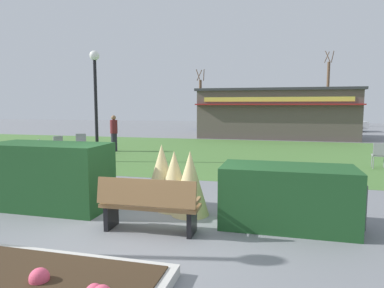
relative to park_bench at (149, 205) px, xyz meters
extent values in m
plane|color=slate|center=(-0.20, 0.09, -0.48)|extent=(80.00, 80.00, 0.00)
cube|color=#4C7A38|center=(-0.20, 10.19, -0.48)|extent=(36.00, 12.00, 0.01)
sphere|color=#E54C6B|center=(-0.51, -2.13, -0.29)|extent=(0.23, 0.23, 0.23)
cube|color=olive|center=(0.00, 0.07, -0.03)|extent=(1.71, 0.52, 0.06)
cube|color=olive|center=(0.00, -0.15, 0.25)|extent=(1.70, 0.16, 0.44)
cube|color=black|center=(-0.73, 0.05, -0.26)|extent=(0.09, 0.44, 0.45)
cube|color=black|center=(0.73, 0.08, -0.26)|extent=(0.09, 0.44, 0.45)
cube|color=olive|center=(-0.81, 0.05, 0.09)|extent=(0.07, 0.44, 0.06)
cube|color=olive|center=(0.81, 0.09, 0.09)|extent=(0.07, 0.44, 0.06)
cube|color=#1E4C23|center=(-2.53, 0.81, 0.20)|extent=(2.50, 1.10, 1.37)
cube|color=#1E4C23|center=(2.27, 0.89, 0.06)|extent=(2.31, 1.10, 1.09)
cone|color=#D1BC7F|center=(0.02, 1.37, 0.13)|extent=(0.79, 0.79, 1.22)
cone|color=#D1BC7F|center=(-0.34, 1.63, 0.18)|extent=(0.80, 0.80, 1.32)
cone|color=#D1BC7F|center=(0.43, 1.12, 0.15)|extent=(0.76, 0.76, 1.27)
cylinder|color=black|center=(-4.66, 6.51, -0.38)|extent=(0.22, 0.22, 0.20)
cylinder|color=black|center=(-4.66, 6.51, 1.44)|extent=(0.12, 0.12, 3.83)
sphere|color=white|center=(-4.66, 6.51, 3.51)|extent=(0.36, 0.36, 0.36)
cylinder|color=#2D4233|center=(3.34, 1.07, -0.09)|extent=(0.52, 0.52, 0.77)
cube|color=#594C47|center=(1.80, 18.69, 1.05)|extent=(9.87, 4.43, 3.06)
cube|color=#333338|center=(1.80, 18.69, 2.66)|extent=(10.17, 4.73, 0.16)
cube|color=maroon|center=(1.80, 16.29, 1.72)|extent=(9.97, 0.36, 0.08)
cube|color=#D8CC4C|center=(1.80, 16.45, 2.03)|extent=(8.88, 0.04, 0.28)
cube|color=gray|center=(-6.59, 7.02, -0.03)|extent=(0.56, 0.56, 0.04)
cube|color=gray|center=(-6.78, 7.08, 0.19)|extent=(0.18, 0.43, 0.44)
cylinder|color=gray|center=(-6.47, 6.77, -0.26)|extent=(0.03, 0.03, 0.45)
cylinder|color=gray|center=(-6.35, 7.13, -0.26)|extent=(0.03, 0.03, 0.45)
cylinder|color=gray|center=(-6.83, 6.90, -0.26)|extent=(0.03, 0.03, 0.45)
cylinder|color=gray|center=(-6.71, 7.26, -0.26)|extent=(0.03, 0.03, 0.45)
cube|color=gray|center=(-6.45, 8.19, -0.03)|extent=(0.57, 0.57, 0.04)
cube|color=gray|center=(-6.52, 8.38, 0.19)|extent=(0.42, 0.20, 0.44)
cylinder|color=gray|center=(-6.56, 7.95, -0.26)|extent=(0.03, 0.03, 0.45)
cylinder|color=gray|center=(-6.21, 8.08, -0.26)|extent=(0.03, 0.03, 0.45)
cylinder|color=gray|center=(-6.70, 8.30, -0.26)|extent=(0.03, 0.03, 0.45)
cylinder|color=gray|center=(-6.34, 8.44, -0.26)|extent=(0.03, 0.03, 0.45)
cube|color=gray|center=(-6.31, 5.57, -0.03)|extent=(0.57, 0.57, 0.04)
cube|color=gray|center=(-6.49, 5.50, 0.19)|extent=(0.20, 0.42, 0.44)
cylinder|color=gray|center=(-6.06, 5.47, -0.26)|extent=(0.03, 0.03, 0.45)
cylinder|color=gray|center=(-6.20, 5.82, -0.26)|extent=(0.03, 0.03, 0.45)
cylinder|color=gray|center=(-6.42, 5.33, -0.26)|extent=(0.03, 0.03, 0.45)
cylinder|color=gray|center=(-6.55, 5.68, -0.26)|extent=(0.03, 0.03, 0.45)
cube|color=gray|center=(5.41, 7.59, -0.03)|extent=(0.48, 0.48, 0.04)
cube|color=gray|center=(5.39, 7.39, 0.19)|extent=(0.44, 0.08, 0.44)
cylinder|color=gray|center=(5.62, 7.76, -0.26)|extent=(0.03, 0.03, 0.45)
cylinder|color=gray|center=(5.24, 7.80, -0.26)|extent=(0.03, 0.03, 0.45)
cylinder|color=gray|center=(5.20, 7.42, -0.26)|extent=(0.03, 0.03, 0.45)
cylinder|color=#23232D|center=(-5.42, 9.40, -0.06)|extent=(0.28, 0.28, 0.85)
cylinder|color=maroon|center=(-5.42, 9.40, 0.68)|extent=(0.34, 0.34, 0.62)
sphere|color=#8C6647|center=(-5.42, 9.40, 1.10)|extent=(0.22, 0.22, 0.22)
cube|color=navy|center=(-2.85, 25.54, 0.07)|extent=(4.30, 2.05, 0.60)
cube|color=black|center=(-3.00, 25.55, 0.50)|extent=(2.40, 1.72, 0.44)
cylinder|color=black|center=(-1.50, 26.38, -0.16)|extent=(0.65, 0.26, 0.64)
cylinder|color=black|center=(-1.61, 24.54, -0.16)|extent=(0.65, 0.26, 0.64)
cylinder|color=black|center=(-4.10, 26.54, -0.16)|extent=(0.65, 0.26, 0.64)
cylinder|color=black|center=(-4.21, 24.70, -0.16)|extent=(0.65, 0.26, 0.64)
cube|color=#B7BABF|center=(2.42, 25.54, 0.07)|extent=(4.36, 2.22, 0.60)
cube|color=black|center=(2.27, 25.56, 0.50)|extent=(2.46, 1.81, 0.44)
cylinder|color=black|center=(3.80, 26.33, -0.16)|extent=(0.66, 0.28, 0.64)
cylinder|color=black|center=(3.62, 24.49, -0.16)|extent=(0.66, 0.28, 0.64)
cylinder|color=black|center=(1.21, 26.59, -0.16)|extent=(0.66, 0.28, 0.64)
cylinder|color=black|center=(1.03, 24.76, -0.16)|extent=(0.66, 0.28, 0.64)
cube|color=silver|center=(6.79, 25.54, 0.07)|extent=(4.33, 2.13, 0.60)
cube|color=black|center=(6.64, 25.53, 0.50)|extent=(2.43, 1.76, 0.44)
cylinder|color=black|center=(8.02, 26.56, -0.16)|extent=(0.66, 0.27, 0.64)
cylinder|color=black|center=(8.16, 24.73, -0.16)|extent=(0.66, 0.27, 0.64)
cylinder|color=black|center=(5.42, 26.36, -0.16)|extent=(0.66, 0.27, 0.64)
cylinder|color=black|center=(5.57, 24.52, -0.16)|extent=(0.66, 0.27, 0.64)
cylinder|color=brown|center=(6.66, 32.40, 2.77)|extent=(0.28, 0.28, 6.49)
cylinder|color=brown|center=(7.00, 32.51, 6.51)|extent=(0.25, 0.58, 1.12)
cylinder|color=brown|center=(6.48, 32.71, 6.51)|extent=(0.54, 0.36, 1.12)
cylinder|color=brown|center=(6.49, 32.10, 6.51)|extent=(0.54, 0.35, 1.12)
cylinder|color=brown|center=(-5.89, 29.44, 1.87)|extent=(0.28, 0.28, 4.70)
cylinder|color=brown|center=(-5.56, 29.54, 4.72)|extent=(0.25, 0.58, 1.12)
cylinder|color=brown|center=(-6.07, 29.74, 4.72)|extent=(0.54, 0.36, 1.12)
cylinder|color=brown|center=(-6.06, 29.13, 4.72)|extent=(0.54, 0.35, 1.12)
camera|label=1|loc=(2.11, -5.34, 1.67)|focal=32.43mm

